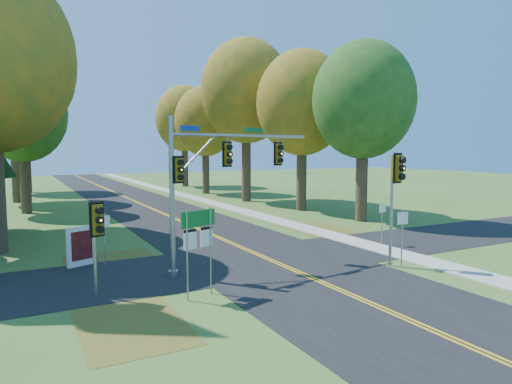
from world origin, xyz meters
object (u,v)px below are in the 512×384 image
route_sign_cluster (199,235)px  info_kiosk (81,246)px  east_signal_pole (396,181)px  traffic_mast (211,173)px

route_sign_cluster → info_kiosk: size_ratio=1.78×
info_kiosk → route_sign_cluster: bearing=-87.5°
east_signal_pole → route_sign_cluster: 9.18m
traffic_mast → east_signal_pole: traffic_mast is taller
traffic_mast → info_kiosk: 6.76m
traffic_mast → info_kiosk: size_ratio=4.01×
traffic_mast → info_kiosk: (-4.80, 3.45, -3.29)m
route_sign_cluster → info_kiosk: route_sign_cluster is taller
route_sign_cluster → traffic_mast: bearing=41.7°
east_signal_pole → info_kiosk: east_signal_pole is taller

